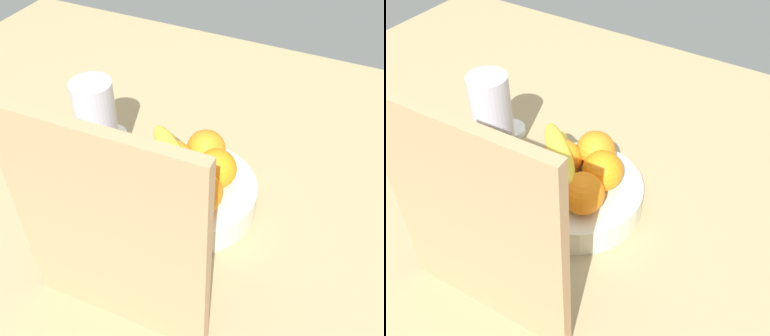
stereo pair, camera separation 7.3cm
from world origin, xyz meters
TOP-DOWN VIEW (x-y plane):
  - ground_plane at (0.00, 0.00)cm, footprint 180.00×140.00cm
  - fruit_bowl at (-0.02, -2.13)cm, footprint 24.27×24.27cm
  - orange_front_left at (-3.93, -4.10)cm, footprint 7.42×7.42cm
  - orange_front_right at (0.42, -8.36)cm, footprint 7.42×7.42cm
  - orange_center at (3.97, -2.91)cm, footprint 7.42×7.42cm
  - orange_back_left at (3.11, 2.93)cm, footprint 7.42×7.42cm
  - orange_back_right at (-3.98, 2.53)cm, footprint 7.42×7.42cm
  - banana_bunch at (3.37, -1.24)cm, footprint 15.16×17.83cm
  - cutting_board at (-0.44, 23.18)cm, footprint 28.05×2.76cm
  - thermos_tumbler at (22.26, -5.27)cm, footprint 8.10×8.10cm
  - jar_lid at (25.08, -13.07)cm, footprint 6.88×6.88cm

SIDE VIEW (x-z plane):
  - ground_plane at x=0.00cm, z-range -3.00..0.00cm
  - jar_lid at x=25.08cm, z-range 0.00..1.33cm
  - fruit_bowl at x=-0.02cm, z-range 0.00..5.48cm
  - orange_front_left at x=-3.93cm, z-range 5.48..12.91cm
  - orange_front_right at x=0.42cm, z-range 5.48..12.91cm
  - orange_center at x=3.97cm, z-range 5.48..12.91cm
  - orange_back_left at x=3.11cm, z-range 5.48..12.91cm
  - orange_back_right at x=-3.98cm, z-range 5.48..12.91cm
  - banana_bunch at x=3.37cm, z-range 5.48..13.88cm
  - thermos_tumbler at x=22.26cm, z-range 0.00..19.44cm
  - cutting_board at x=-0.44cm, z-range 0.00..36.00cm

